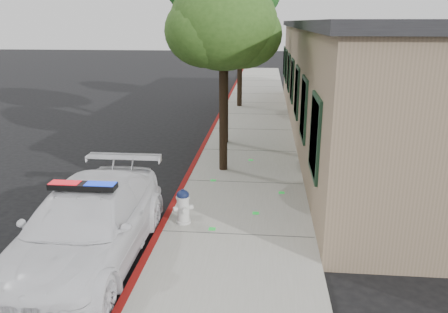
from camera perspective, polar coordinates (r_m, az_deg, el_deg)
ground at (r=9.24m, az=-8.72°, el=-10.27°), size 120.00×120.00×0.00m
sidewalk at (r=11.70m, az=2.45°, el=-3.64°), size 3.20×60.00×0.15m
red_curb at (r=11.87m, az=-5.00°, el=-3.36°), size 0.14×60.00×0.16m
clapboard_building at (r=17.66m, az=20.61°, el=9.21°), size 7.30×20.89×4.24m
police_car at (r=8.35m, az=-17.30°, el=-8.56°), size 1.99×4.87×1.53m
fire_hydrant at (r=9.28m, az=-5.29°, el=-6.41°), size 0.42×0.37×0.74m
street_tree_near at (r=11.99m, az=-0.07°, el=16.21°), size 3.05×2.84×5.20m
street_tree_far at (r=21.94m, az=2.21°, el=16.83°), size 2.88×2.86×5.29m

